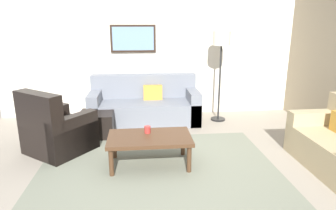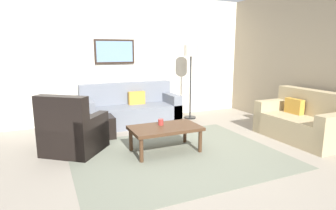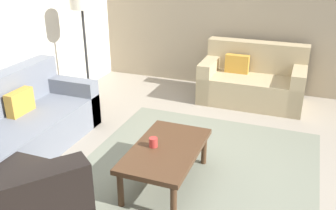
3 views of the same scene
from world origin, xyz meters
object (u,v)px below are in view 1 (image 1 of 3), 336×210
at_px(couch_main, 145,106).
at_px(lamp_standing, 221,48).
at_px(ottoman, 97,124).
at_px(armchair_leather, 55,133).
at_px(framed_artwork, 133,39).
at_px(cup, 147,130).
at_px(coffee_table, 150,140).

xyz_separation_m(couch_main, lamp_standing, (1.44, -0.11, 1.11)).
height_order(couch_main, ottoman, couch_main).
distance_m(armchair_leather, framed_artwork, 2.44).
bearing_deg(cup, couch_main, 90.01).
relative_size(armchair_leather, lamp_standing, 0.66).
bearing_deg(cup, lamp_standing, 48.81).
distance_m(couch_main, cup, 1.76).
xyz_separation_m(lamp_standing, framed_artwork, (-1.63, 0.52, 0.15)).
relative_size(lamp_standing, framed_artwork, 1.94).
bearing_deg(cup, ottoman, 127.91).
bearing_deg(framed_artwork, cup, -85.01).
relative_size(ottoman, lamp_standing, 0.33).
bearing_deg(couch_main, armchair_leather, -134.71).
xyz_separation_m(coffee_table, lamp_standing, (1.42, 1.77, 1.05)).
height_order(armchair_leather, ottoman, armchair_leather).
distance_m(couch_main, ottoman, 1.08).
height_order(coffee_table, lamp_standing, lamp_standing).
xyz_separation_m(couch_main, armchair_leather, (-1.34, -1.35, 0.01)).
height_order(armchair_leather, lamp_standing, lamp_standing).
bearing_deg(lamp_standing, cup, -131.19).
bearing_deg(framed_artwork, ottoman, -119.90).
bearing_deg(cup, armchair_leather, 163.03).
bearing_deg(ottoman, framed_artwork, 60.10).
height_order(ottoman, framed_artwork, framed_artwork).
height_order(lamp_standing, framed_artwork, framed_artwork).
distance_m(ottoman, lamp_standing, 2.63).
bearing_deg(lamp_standing, armchair_leather, -155.97).
relative_size(couch_main, coffee_table, 1.86).
bearing_deg(ottoman, coffee_table, -54.40).
relative_size(couch_main, ottoman, 3.64).
relative_size(couch_main, armchair_leather, 1.82).
bearing_deg(ottoman, armchair_leather, -128.22).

